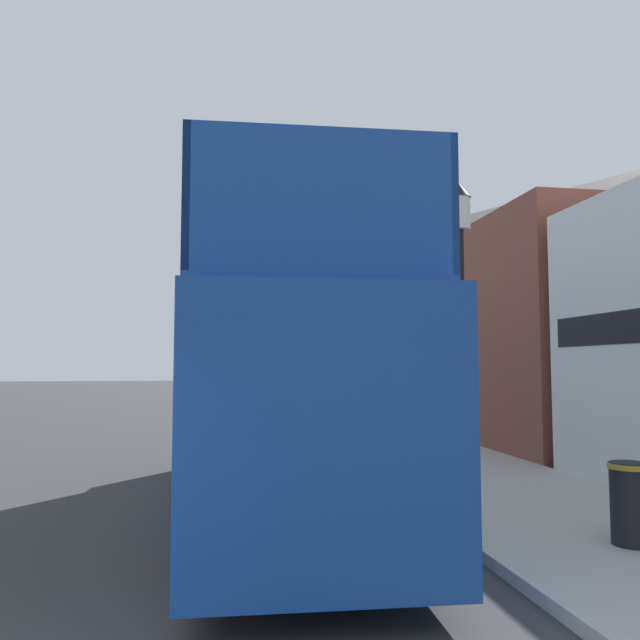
% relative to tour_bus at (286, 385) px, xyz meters
% --- Properties ---
extents(ground_plane, '(144.00, 144.00, 0.00)m').
position_rel_tour_bus_xyz_m(ground_plane, '(-3.25, 14.21, -1.87)').
color(ground_plane, '#333335').
extents(sidewalk, '(3.68, 108.00, 0.14)m').
position_rel_tour_bus_xyz_m(sidewalk, '(3.67, 11.21, -1.80)').
color(sidewalk, '#ADAAA3').
rests_on(sidewalk, ground_plane).
extents(brick_terrace_rear, '(6.00, 23.19, 8.20)m').
position_rel_tour_bus_xyz_m(brick_terrace_rear, '(8.51, 13.76, 2.23)').
color(brick_terrace_rear, brown).
rests_on(brick_terrace_rear, ground_plane).
extents(tour_bus, '(2.77, 9.80, 4.25)m').
position_rel_tour_bus_xyz_m(tour_bus, '(0.00, 0.00, 0.00)').
color(tour_bus, '#19479E').
rests_on(tour_bus, ground_plane).
extents(parked_car_ahead_of_bus, '(1.88, 3.99, 1.49)m').
position_rel_tour_bus_xyz_m(parked_car_ahead_of_bus, '(0.67, 7.76, -1.17)').
color(parked_car_ahead_of_bus, navy).
rests_on(parked_car_ahead_of_bus, ground_plane).
extents(lamp_post_nearest, '(0.35, 0.35, 4.57)m').
position_rel_tour_bus_xyz_m(lamp_post_nearest, '(2.20, -1.74, 1.43)').
color(lamp_post_nearest, black).
rests_on(lamp_post_nearest, sidewalk).
extents(lamp_post_second, '(0.35, 0.35, 5.22)m').
position_rel_tour_bus_xyz_m(lamp_post_second, '(2.22, 5.28, 1.83)').
color(lamp_post_second, black).
rests_on(lamp_post_second, sidewalk).
extents(lamp_post_third, '(0.35, 0.35, 4.89)m').
position_rel_tour_bus_xyz_m(lamp_post_third, '(2.38, 12.30, 1.63)').
color(lamp_post_third, black).
rests_on(lamp_post_third, sidewalk).
extents(litter_bin, '(0.48, 0.48, 0.92)m').
position_rel_tour_bus_xyz_m(litter_bin, '(3.59, -3.26, -1.24)').
color(litter_bin, black).
rests_on(litter_bin, sidewalk).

